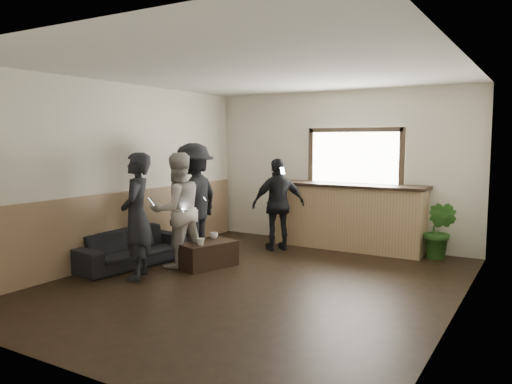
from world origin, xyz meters
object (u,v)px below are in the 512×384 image
Objects in this scene: person_b at (177,210)px; person_d at (278,204)px; cup_a at (214,236)px; cup_b at (201,242)px; bar_counter at (349,212)px; potted_plant at (440,231)px; coffee_table at (207,254)px; sofa at (131,248)px; person_a at (137,216)px; person_c at (194,200)px.

person_d is (0.77, 1.80, -0.06)m from person_b.
cup_a is 0.50m from cup_b.
cup_b is 0.07× the size of person_d.
bar_counter is 1.56× the size of person_b.
cup_a is at bearing -145.89° from potted_plant.
coffee_table is at bearing 139.56° from person_b.
coffee_table is at bearing -57.08° from sofa.
person_a is at bearing -115.23° from coffee_table.
potted_plant is at bearing 148.97° from person_d.
person_b is 0.73m from person_c.
coffee_table is 0.33m from cup_b.
person_c is (-0.63, 0.49, 0.74)m from coffee_table.
bar_counter is at bearing 62.69° from cup_b.
sofa is at bearing -159.05° from person_a.
coffee_table is 0.49× the size of person_b.
cup_b is at bearing 110.49° from person_b.
potted_plant reaches higher than cup_a.
potted_plant reaches higher than sofa.
person_c reaches higher than person_b.
person_b reaches higher than cup_b.
potted_plant is (4.00, 2.79, 0.20)m from sofa.
bar_counter is 2.89× the size of potted_plant.
coffee_table is 0.46× the size of person_c.
bar_counter is at bearing 168.05° from person_b.
potted_plant is at bearing -47.01° from sofa.
cup_a is at bearing 167.48° from person_b.
person_a reaches higher than cup_b.
cup_a is at bearing 103.37° from cup_b.
person_d is (0.31, 1.82, 0.37)m from cup_b.
coffee_table is at bearing 124.21° from person_a.
person_d is (-1.01, -0.74, 0.16)m from bar_counter.
cup_b is at bearing -77.66° from coffee_table.
sofa is at bearing -142.74° from cup_a.
person_d is at bearing 179.97° from person_b.
person_a is 2.72m from person_d.
sofa is 14.33× the size of cup_a.
bar_counter reaches higher than cup_a.
bar_counter is 3.81m from person_a.
person_a is at bearing -120.44° from sofa.
sofa is 0.99m from person_a.
person_a is (-1.84, -3.33, 0.23)m from bar_counter.
person_c reaches higher than person_a.
cup_b is 1.02m from person_a.
sofa reaches higher than coffee_table.
bar_counter reaches higher than person_c.
coffee_table is at bearing 31.07° from person_d.
person_a reaches higher than person_b.
cup_a and cup_b have the same top height.
person_d reaches higher than cup_a.
cup_a is 0.07× the size of person_c.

